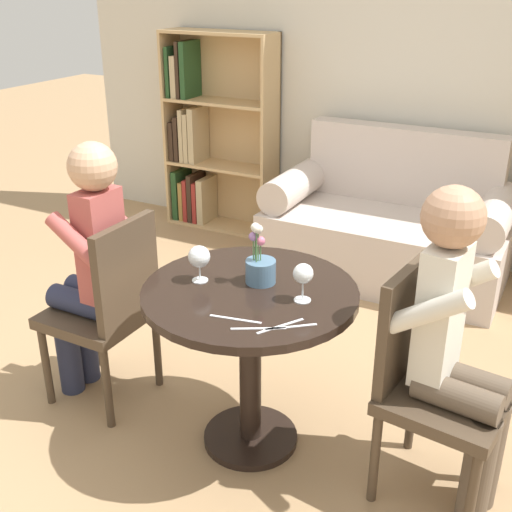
{
  "coord_description": "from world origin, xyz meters",
  "views": [
    {
      "loc": [
        1.04,
        -1.93,
        1.84
      ],
      "look_at": [
        0.0,
        0.05,
        0.84
      ],
      "focal_mm": 45.0,
      "sensor_mm": 36.0,
      "label": 1
    }
  ],
  "objects_px": {
    "flower_vase": "(260,266)",
    "person_right": "(458,346)",
    "chair_left": "(109,305)",
    "wine_glass_left": "(199,258)",
    "couch": "(388,229)",
    "wine_glass_right": "(303,275)",
    "person_left": "(90,268)",
    "bookshelf_left": "(210,139)",
    "chair_right": "(429,377)"
  },
  "relations": [
    {
      "from": "bookshelf_left",
      "to": "chair_right",
      "type": "bearing_deg",
      "value": -43.45
    },
    {
      "from": "wine_glass_left",
      "to": "chair_left",
      "type": "bearing_deg",
      "value": 179.88
    },
    {
      "from": "bookshelf_left",
      "to": "chair_left",
      "type": "distance_m",
      "value": 2.34
    },
    {
      "from": "bookshelf_left",
      "to": "person_left",
      "type": "height_order",
      "value": "bookshelf_left"
    },
    {
      "from": "wine_glass_right",
      "to": "flower_vase",
      "type": "bearing_deg",
      "value": 163.09
    },
    {
      "from": "bookshelf_left",
      "to": "flower_vase",
      "type": "relative_size",
      "value": 5.86
    },
    {
      "from": "flower_vase",
      "to": "person_right",
      "type": "bearing_deg",
      "value": -0.92
    },
    {
      "from": "bookshelf_left",
      "to": "chair_right",
      "type": "relative_size",
      "value": 1.63
    },
    {
      "from": "person_left",
      "to": "person_right",
      "type": "relative_size",
      "value": 1.0
    },
    {
      "from": "bookshelf_left",
      "to": "person_left",
      "type": "relative_size",
      "value": 1.2
    },
    {
      "from": "chair_right",
      "to": "person_left",
      "type": "bearing_deg",
      "value": 101.09
    },
    {
      "from": "bookshelf_left",
      "to": "wine_glass_left",
      "type": "xyz_separation_m",
      "value": [
        1.3,
        -2.19,
        0.15
      ]
    },
    {
      "from": "wine_glass_right",
      "to": "flower_vase",
      "type": "distance_m",
      "value": 0.22
    },
    {
      "from": "bookshelf_left",
      "to": "chair_right",
      "type": "height_order",
      "value": "bookshelf_left"
    },
    {
      "from": "person_left",
      "to": "flower_vase",
      "type": "height_order",
      "value": "person_left"
    },
    {
      "from": "wine_glass_left",
      "to": "flower_vase",
      "type": "height_order",
      "value": "flower_vase"
    },
    {
      "from": "wine_glass_right",
      "to": "wine_glass_left",
      "type": "bearing_deg",
      "value": -175.34
    },
    {
      "from": "wine_glass_left",
      "to": "person_right",
      "type": "bearing_deg",
      "value": 4.96
    },
    {
      "from": "bookshelf_left",
      "to": "person_right",
      "type": "xyz_separation_m",
      "value": [
        2.29,
        -2.1,
        -0.02
      ]
    },
    {
      "from": "person_right",
      "to": "wine_glass_left",
      "type": "distance_m",
      "value": 1.01
    },
    {
      "from": "wine_glass_right",
      "to": "couch",
      "type": "bearing_deg",
      "value": 96.53
    },
    {
      "from": "couch",
      "to": "wine_glass_left",
      "type": "relative_size",
      "value": 10.16
    },
    {
      "from": "chair_right",
      "to": "person_right",
      "type": "distance_m",
      "value": 0.19
    },
    {
      "from": "couch",
      "to": "chair_right",
      "type": "bearing_deg",
      "value": -69.09
    },
    {
      "from": "bookshelf_left",
      "to": "chair_left",
      "type": "relative_size",
      "value": 1.63
    },
    {
      "from": "bookshelf_left",
      "to": "chair_left",
      "type": "height_order",
      "value": "bookshelf_left"
    },
    {
      "from": "couch",
      "to": "chair_left",
      "type": "xyz_separation_m",
      "value": [
        -0.69,
        -1.92,
        0.18
      ]
    },
    {
      "from": "wine_glass_right",
      "to": "flower_vase",
      "type": "height_order",
      "value": "flower_vase"
    },
    {
      "from": "chair_right",
      "to": "person_right",
      "type": "xyz_separation_m",
      "value": [
        0.09,
        -0.02,
        0.17
      ]
    },
    {
      "from": "couch",
      "to": "flower_vase",
      "type": "distance_m",
      "value": 1.88
    },
    {
      "from": "couch",
      "to": "flower_vase",
      "type": "height_order",
      "value": "flower_vase"
    },
    {
      "from": "couch",
      "to": "chair_right",
      "type": "distance_m",
      "value": 1.95
    },
    {
      "from": "chair_left",
      "to": "bookshelf_left",
      "type": "bearing_deg",
      "value": -158.78
    },
    {
      "from": "person_right",
      "to": "wine_glass_right",
      "type": "bearing_deg",
      "value": 102.35
    },
    {
      "from": "person_left",
      "to": "person_right",
      "type": "distance_m",
      "value": 1.57
    },
    {
      "from": "chair_left",
      "to": "person_right",
      "type": "xyz_separation_m",
      "value": [
        1.47,
        0.09,
        0.17
      ]
    },
    {
      "from": "bookshelf_left",
      "to": "wine_glass_right",
      "type": "distance_m",
      "value": 2.76
    },
    {
      "from": "couch",
      "to": "wine_glass_right",
      "type": "distance_m",
      "value": 1.97
    },
    {
      "from": "chair_left",
      "to": "person_left",
      "type": "xyz_separation_m",
      "value": [
        -0.09,
        0.0,
        0.16
      ]
    },
    {
      "from": "chair_right",
      "to": "person_right",
      "type": "relative_size",
      "value": 0.74
    },
    {
      "from": "couch",
      "to": "person_right",
      "type": "relative_size",
      "value": 1.23
    },
    {
      "from": "chair_right",
      "to": "person_left",
      "type": "relative_size",
      "value": 0.74
    },
    {
      "from": "flower_vase",
      "to": "wine_glass_right",
      "type": "bearing_deg",
      "value": -16.91
    },
    {
      "from": "person_left",
      "to": "flower_vase",
      "type": "bearing_deg",
      "value": 97.69
    },
    {
      "from": "couch",
      "to": "person_right",
      "type": "distance_m",
      "value": 2.02
    },
    {
      "from": "couch",
      "to": "bookshelf_left",
      "type": "xyz_separation_m",
      "value": [
        -1.51,
        0.27,
        0.36
      ]
    },
    {
      "from": "bookshelf_left",
      "to": "person_left",
      "type": "bearing_deg",
      "value": -71.65
    },
    {
      "from": "bookshelf_left",
      "to": "person_right",
      "type": "relative_size",
      "value": 1.2
    },
    {
      "from": "flower_vase",
      "to": "wine_glass_left",
      "type": "bearing_deg",
      "value": -155.46
    },
    {
      "from": "wine_glass_left",
      "to": "flower_vase",
      "type": "distance_m",
      "value": 0.24
    }
  ]
}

